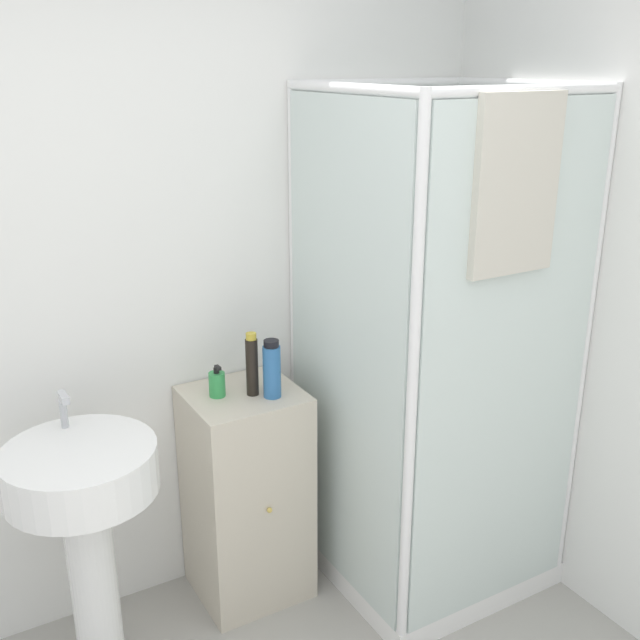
{
  "coord_description": "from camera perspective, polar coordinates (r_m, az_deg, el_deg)",
  "views": [
    {
      "loc": [
        -0.47,
        -0.85,
        2.04
      ],
      "look_at": [
        0.7,
        1.16,
        1.22
      ],
      "focal_mm": 42.0,
      "sensor_mm": 36.0,
      "label": 1
    }
  ],
  "objects": [
    {
      "name": "shower_enclosure",
      "position": [
        3.02,
        8.15,
        -10.16
      ],
      "size": [
        0.82,
        0.85,
        1.96
      ],
      "color": "white",
      "rests_on": "ground_plane"
    },
    {
      "name": "shampoo_bottle_blue",
      "position": [
        2.71,
        -3.69,
        -3.78
      ],
      "size": [
        0.07,
        0.07,
        0.22
      ],
      "color": "#2D66A3",
      "rests_on": "vanity_cabinet"
    },
    {
      "name": "shampoo_bottle_tall_black",
      "position": [
        2.73,
        -5.21,
        -3.43
      ],
      "size": [
        0.05,
        0.05,
        0.24
      ],
      "color": "black",
      "rests_on": "vanity_cabinet"
    },
    {
      "name": "vanity_cabinet",
      "position": [
        3.0,
        -5.61,
        -13.07
      ],
      "size": [
        0.41,
        0.4,
        0.87
      ],
      "color": "beige",
      "rests_on": "ground_plane"
    },
    {
      "name": "wall_back",
      "position": [
        2.71,
        -18.92,
        1.38
      ],
      "size": [
        6.4,
        0.06,
        2.5
      ],
      "primitive_type": "cube",
      "color": "white",
      "rests_on": "ground_plane"
    },
    {
      "name": "sink",
      "position": [
        2.58,
        -17.45,
        -13.71
      ],
      "size": [
        0.48,
        0.48,
        1.03
      ],
      "color": "white",
      "rests_on": "ground_plane"
    },
    {
      "name": "soap_dispenser",
      "position": [
        2.76,
        -7.85,
        -4.84
      ],
      "size": [
        0.06,
        0.06,
        0.12
      ],
      "color": "green",
      "rests_on": "vanity_cabinet"
    }
  ]
}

